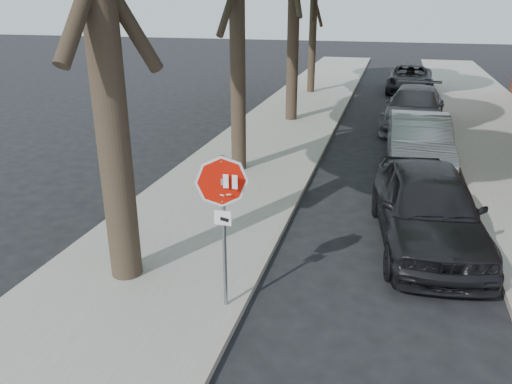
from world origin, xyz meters
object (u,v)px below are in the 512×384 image
car_a (428,207)px  car_c (414,108)px  stop_sign (223,204)px  car_d (410,79)px  car_b (419,143)px

car_a → car_c: (0.00, 10.80, -0.04)m
stop_sign → car_c: bearing=77.0°
car_d → car_c: bearing=-88.7°
stop_sign → car_a: size_ratio=0.52×
stop_sign → car_b: 9.41m
car_d → car_b: bearing=-88.7°
car_c → car_d: (-0.00, 8.84, -0.06)m
car_b → car_c: 5.54m
car_a → car_d: car_a is taller
stop_sign → car_d: size_ratio=0.49×
stop_sign → car_a: bearing=46.5°
car_a → car_c: bearing=83.0°
car_a → car_c: size_ratio=0.90×
car_a → car_d: bearing=83.0°
car_a → car_b: car_a is taller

